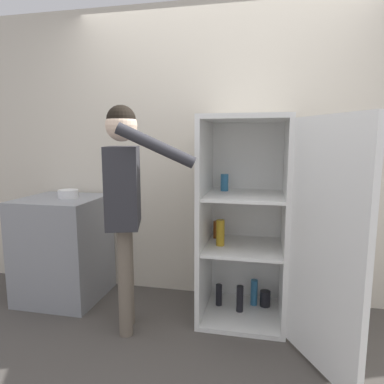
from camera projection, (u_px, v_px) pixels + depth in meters
The scene contains 6 objects.
ground_plane at pixel (198, 357), 2.23m from camera, with size 12.00×12.00×0.00m, color #4C4742.
wall_back at pixel (220, 155), 2.99m from camera, with size 7.00×0.06×2.55m.
refrigerator at pixel (258, 224), 2.55m from camera, with size 1.01×1.22×1.58m.
person at pixel (125, 189), 2.41m from camera, with size 0.71×0.50×1.64m.
counter at pixel (64, 248), 3.03m from camera, with size 0.67×0.65×0.90m.
bowl at pixel (68, 194), 2.97m from camera, with size 0.17×0.17×0.07m.
Camera 1 is at (0.39, -2.01, 1.40)m, focal length 32.00 mm.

